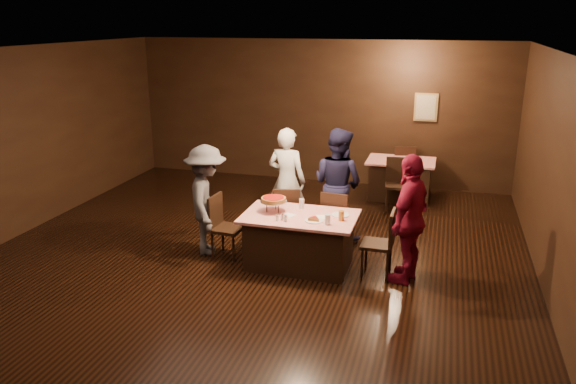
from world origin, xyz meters
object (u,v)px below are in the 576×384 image
Objects in this scene: diner_grey_knit at (207,200)px; diner_white_jacket at (287,181)px; pizza_stand at (274,199)px; glass_front_right at (328,220)px; chair_back_far at (403,167)px; glass_amber at (341,216)px; chair_far_left at (287,215)px; chair_end_left at (227,227)px; diner_navy_hoodie at (338,184)px; main_table at (300,241)px; chair_end_right at (377,243)px; diner_red_shirt at (410,219)px; back_table at (400,179)px; plate_empty at (340,215)px; glass_back at (302,204)px; chair_back_near at (397,185)px; chair_far_right at (337,220)px.

diner_white_jacket is at bearing -59.79° from diner_grey_knit.
glass_front_right is at bearing -19.44° from pizza_stand.
chair_back_far reaches higher than glass_amber.
chair_end_left is at bearing 33.38° from chair_far_left.
diner_navy_hoodie reaches higher than glass_amber.
main_table is 1.68× the size of chair_end_left.
glass_front_right is at bearing 131.13° from diner_white_jacket.
main_table is at bearing 62.80° from chair_back_far.
pizza_stand is at bearing 104.55° from diner_white_jacket.
diner_red_shirt reaches higher than chair_end_right.
pizza_stand is at bearing -112.87° from back_table.
glass_amber is (1.70, -0.05, 0.37)m from chair_end_left.
chair_back_far reaches higher than main_table.
plate_empty is 1.79× the size of glass_amber.
diner_red_shirt reaches higher than glass_back.
diner_red_shirt is 12.62× the size of glass_amber.
diner_red_shirt is at bearing 85.01° from chair_end_right.
diner_white_jacket reaches higher than diner_grey_knit.
diner_navy_hoodie is at bearing -146.05° from chair_end_right.
diner_white_jacket is 7.03× the size of plate_empty.
diner_red_shirt reaches higher than chair_end_left.
chair_far_left is at bearing -131.76° from chair_back_near.
chair_back_far is 4.29m from glass_amber.
chair_back_near is at bearing 77.44° from chair_back_far.
diner_grey_knit reaches higher than chair_far_right.
chair_end_left is 6.79× the size of glass_front_right.
plate_empty reaches higher than main_table.
chair_far_left is 1.03m from chair_end_left.
chair_end_left is 1.00× the size of chair_back_far.
diner_navy_hoodie is 4.73× the size of pizza_stand.
plate_empty is at bearing 75.96° from glass_front_right.
main_table is 1.38m from diner_navy_hoodie.
glass_amber reaches higher than plate_empty.
diner_grey_knit is 11.88× the size of glass_back.
diner_navy_hoodie is (-0.80, 1.25, 0.42)m from chair_end_right.
chair_back_near is 0.54× the size of diner_red_shirt.
chair_far_right is (0.40, 0.75, 0.09)m from main_table.
diner_navy_hoodie is (1.40, 1.25, 0.42)m from chair_end_left.
plate_empty is (1.65, 0.15, 0.30)m from chair_end_left.
plate_empty reaches higher than back_table.
glass_front_right is 0.74m from glass_back.
glass_back is (-0.65, 0.35, 0.00)m from glass_amber.
pizza_stand reaches higher than back_table.
glass_amber is at bearing 53.13° from glass_front_right.
glass_front_right is (0.85, -1.00, 0.37)m from chair_far_left.
diner_navy_hoodie is at bearing 103.05° from plate_empty.
glass_back reaches higher than plate_empty.
back_table is at bearing 80.46° from glass_front_right.
diner_red_shirt is at bearing -12.41° from glass_back.
diner_white_jacket reaches higher than glass_front_right.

